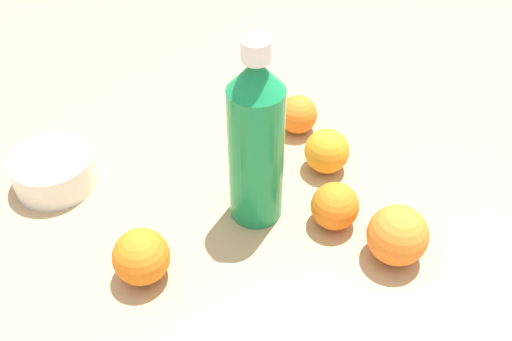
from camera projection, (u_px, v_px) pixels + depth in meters
name	position (u px, v px, depth m)	size (l,w,h in m)	color
ground_plane	(290.00, 233.00, 0.83)	(2.40, 2.40, 0.00)	tan
water_bottle	(256.00, 142.00, 0.77)	(0.08, 0.08, 0.28)	#198C4C
orange_0	(298.00, 114.00, 0.98)	(0.06, 0.06, 0.06)	orange
orange_1	(141.00, 257.00, 0.75)	(0.07, 0.07, 0.07)	orange
orange_2	(398.00, 235.00, 0.77)	(0.08, 0.08, 0.08)	orange
orange_3	(256.00, 101.00, 1.01)	(0.06, 0.06, 0.06)	orange
orange_4	(335.00, 206.00, 0.82)	(0.07, 0.07, 0.07)	orange
orange_5	(327.00, 151.00, 0.90)	(0.07, 0.07, 0.07)	orange
ceramic_bowl	(54.00, 170.00, 0.89)	(0.12, 0.12, 0.05)	white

